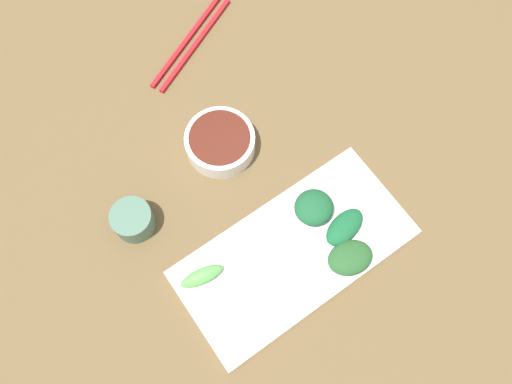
{
  "coord_description": "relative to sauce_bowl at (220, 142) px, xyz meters",
  "views": [
    {
      "loc": [
        0.2,
        -0.14,
        0.83
      ],
      "look_at": [
        -0.04,
        0.03,
        0.05
      ],
      "focal_mm": 36.84,
      "sensor_mm": 36.0,
      "label": 1
    }
  ],
  "objects": [
    {
      "name": "tabletop",
      "position": [
        0.15,
        -0.03,
        -0.03
      ],
      "size": [
        2.1,
        2.1,
        0.02
      ],
      "primitive_type": "cube",
      "color": "brown",
      "rests_on": "ground"
    },
    {
      "name": "sauce_bowl",
      "position": [
        0.0,
        0.0,
        0.0
      ],
      "size": [
        0.12,
        0.12,
        0.04
      ],
      "color": "white",
      "rests_on": "tabletop"
    },
    {
      "name": "serving_plate",
      "position": [
        0.22,
        -0.01,
        -0.02
      ],
      "size": [
        0.18,
        0.37,
        0.01
      ],
      "primitive_type": "cube",
      "color": "white",
      "rests_on": "tabletop"
    },
    {
      "name": "broccoli_leafy_0",
      "position": [
        0.24,
        0.08,
        0.0
      ],
      "size": [
        0.05,
        0.08,
        0.02
      ],
      "primitive_type": "ellipsoid",
      "rotation": [
        0.0,
        0.0,
        0.19
      ],
      "color": "#175B32",
      "rests_on": "serving_plate"
    },
    {
      "name": "broccoli_leafy_1",
      "position": [
        0.28,
        0.05,
        0.0
      ],
      "size": [
        0.07,
        0.08,
        0.02
      ],
      "primitive_type": "ellipsoid",
      "rotation": [
        0.0,
        0.0,
        -0.25
      ],
      "color": "#255528",
      "rests_on": "serving_plate"
    },
    {
      "name": "broccoli_stalk_2",
      "position": [
        0.17,
        -0.15,
        0.0
      ],
      "size": [
        0.04,
        0.07,
        0.02
      ],
      "primitive_type": "ellipsoid",
      "rotation": [
        0.0,
        0.0,
        -0.17
      ],
      "color": "#5CB952",
      "rests_on": "serving_plate"
    },
    {
      "name": "broccoli_leafy_3",
      "position": [
        0.18,
        0.06,
        0.01
      ],
      "size": [
        0.07,
        0.07,
        0.03
      ],
      "primitive_type": "ellipsoid",
      "rotation": [
        0.0,
        0.0,
        -0.13
      ],
      "color": "#1A5630",
      "rests_on": "serving_plate"
    },
    {
      "name": "chopsticks",
      "position": [
        -0.21,
        0.07,
        -0.02
      ],
      "size": [
        0.12,
        0.22,
        0.01
      ],
      "rotation": [
        0.0,
        0.0,
        0.43
      ],
      "color": "red",
      "rests_on": "tabletop"
    },
    {
      "name": "tea_cup",
      "position": [
        0.04,
        -0.19,
        0.0
      ],
      "size": [
        0.07,
        0.07,
        0.05
      ],
      "primitive_type": "cylinder",
      "color": "#4A6F5C",
      "rests_on": "tabletop"
    }
  ]
}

